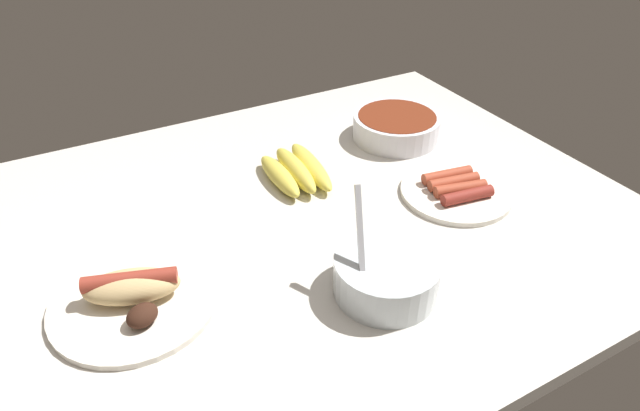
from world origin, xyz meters
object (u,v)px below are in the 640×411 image
banana_bunch (296,170)px  bowl_coleslaw (386,273)px  plate_hotdog_assembled (134,295)px  bowl_chili (396,126)px  plate_sausages (456,190)px

banana_bunch → bowl_coleslaw: bowl_coleslaw is taller
plate_hotdog_assembled → bowl_chili: 65.48cm
bowl_chili → plate_hotdog_assembled: bearing=20.8°
bowl_chili → bowl_coleslaw: 47.44cm
plate_sausages → bowl_coleslaw: bowl_coleslaw is taller
plate_hotdog_assembled → bowl_chili: (-61.19, -23.29, 1.15)cm
plate_hotdog_assembled → bowl_coleslaw: bowl_coleslaw is taller
plate_sausages → bowl_chili: 23.66cm
bowl_chili → plate_sausages: bearing=83.0°
plate_hotdog_assembled → bowl_coleslaw: (-32.74, 14.67, 1.56)cm
plate_sausages → bowl_chili: size_ratio=1.10×
banana_bunch → bowl_chili: size_ratio=1.01×
banana_bunch → plate_hotdog_assembled: 39.76cm
banana_bunch → plate_hotdog_assembled: size_ratio=0.78×
plate_sausages → plate_hotdog_assembled: plate_hotdog_assembled is taller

